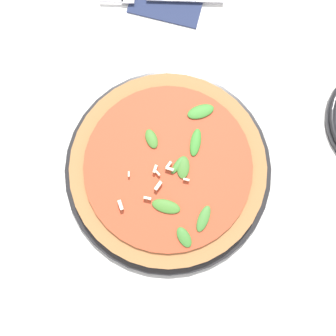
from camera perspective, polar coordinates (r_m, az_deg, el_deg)
ground_plane at (r=0.72m, az=-0.50°, el=0.50°), size 6.00×6.00×0.00m
pizza_arugula_main at (r=0.70m, az=0.01°, el=-0.18°), size 0.31×0.31×0.05m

